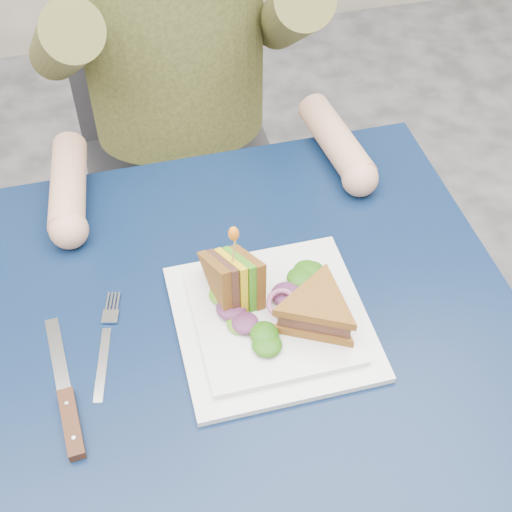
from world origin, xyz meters
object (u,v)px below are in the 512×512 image
object	(u,v)px
chair	(176,127)
knife	(69,410)
sandwich_upright	(235,281)
sandwich_flat	(317,310)
table	(255,358)
fork	(105,347)
plate	(272,320)

from	to	relation	value
chair	knife	distance (m)	0.85
sandwich_upright	knife	distance (m)	0.27
sandwich_upright	chair	bearing A→B (deg)	88.54
sandwich_flat	sandwich_upright	xyz separation A→B (m)	(-0.10, 0.07, 0.01)
chair	sandwich_flat	world-z (taller)	chair
sandwich_flat	knife	bearing A→B (deg)	-172.45
knife	sandwich_flat	bearing A→B (deg)	7.55
table	knife	bearing A→B (deg)	-164.34
table	sandwich_upright	xyz separation A→B (m)	(-0.02, 0.04, 0.13)
sandwich_upright	knife	xyz separation A→B (m)	(-0.24, -0.11, -0.05)
table	chair	size ratio (longest dim) A/B	0.81
sandwich_upright	fork	bearing A→B (deg)	-171.53
sandwich_flat	fork	bearing A→B (deg)	171.51
sandwich_upright	plate	bearing A→B (deg)	-48.01
chair	plate	distance (m)	0.74
sandwich_flat	sandwich_upright	distance (m)	0.12
table	fork	bearing A→B (deg)	175.98
sandwich_flat	fork	world-z (taller)	sandwich_flat
plate	table	bearing A→B (deg)	173.17
chair	sandwich_upright	bearing A→B (deg)	-91.46
sandwich_flat	sandwich_upright	world-z (taller)	sandwich_upright
table	sandwich_upright	world-z (taller)	sandwich_upright
sandwich_flat	chair	bearing A→B (deg)	96.06
plate	knife	world-z (taller)	plate
table	sandwich_flat	size ratio (longest dim) A/B	4.39
chair	plate	size ratio (longest dim) A/B	3.58
chair	knife	bearing A→B (deg)	-108.25
plate	sandwich_upright	distance (m)	0.08
table	plate	distance (m)	0.09
chair	sandwich_flat	bearing A→B (deg)	-83.94
sandwich_flat	knife	world-z (taller)	sandwich_flat
sandwich_upright	knife	world-z (taller)	sandwich_upright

